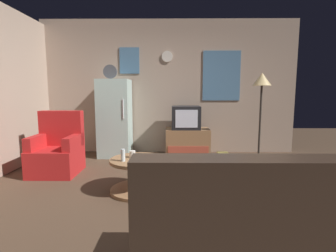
{
  "coord_description": "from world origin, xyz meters",
  "views": [
    {
      "loc": [
        0.04,
        -2.97,
        1.26
      ],
      "look_at": [
        0.0,
        0.9,
        0.75
      ],
      "focal_mm": 27.63,
      "sensor_mm": 36.0,
      "label": 1
    }
  ],
  "objects_px": {
    "wine_glass": "(123,155)",
    "standing_lamp": "(262,86)",
    "coffee_table": "(139,175)",
    "tv_stand": "(187,143)",
    "couch": "(270,241)",
    "crt_tv": "(186,117)",
    "armchair": "(57,151)",
    "fridge": "(115,118)",
    "mug_ceramic_white": "(132,154)",
    "book_stack": "(223,156)",
    "remote_control": "(140,159)"
  },
  "relations": [
    {
      "from": "wine_glass",
      "to": "crt_tv",
      "type": "bearing_deg",
      "value": 65.78
    },
    {
      "from": "armchair",
      "to": "wine_glass",
      "type": "bearing_deg",
      "value": -36.42
    },
    {
      "from": "tv_stand",
      "to": "coffee_table",
      "type": "distance_m",
      "value": 1.96
    },
    {
      "from": "wine_glass",
      "to": "mug_ceramic_white",
      "type": "xyz_separation_m",
      "value": [
        0.09,
        0.18,
        -0.03
      ]
    },
    {
      "from": "standing_lamp",
      "to": "couch",
      "type": "xyz_separation_m",
      "value": [
        -0.95,
        -3.02,
        -1.05
      ]
    },
    {
      "from": "crt_tv",
      "to": "standing_lamp",
      "type": "distance_m",
      "value": 1.48
    },
    {
      "from": "tv_stand",
      "to": "couch",
      "type": "relative_size",
      "value": 0.49
    },
    {
      "from": "mug_ceramic_white",
      "to": "couch",
      "type": "relative_size",
      "value": 0.05
    },
    {
      "from": "couch",
      "to": "book_stack",
      "type": "height_order",
      "value": "couch"
    },
    {
      "from": "crt_tv",
      "to": "couch",
      "type": "distance_m",
      "value": 3.48
    },
    {
      "from": "wine_glass",
      "to": "book_stack",
      "type": "height_order",
      "value": "wine_glass"
    },
    {
      "from": "standing_lamp",
      "to": "coffee_table",
      "type": "relative_size",
      "value": 2.21
    },
    {
      "from": "book_stack",
      "to": "couch",
      "type": "bearing_deg",
      "value": -96.11
    },
    {
      "from": "crt_tv",
      "to": "mug_ceramic_white",
      "type": "distance_m",
      "value": 1.95
    },
    {
      "from": "wine_glass",
      "to": "armchair",
      "type": "distance_m",
      "value": 1.49
    },
    {
      "from": "coffee_table",
      "to": "couch",
      "type": "distance_m",
      "value": 1.93
    },
    {
      "from": "fridge",
      "to": "mug_ceramic_white",
      "type": "distance_m",
      "value": 1.93
    },
    {
      "from": "remote_control",
      "to": "standing_lamp",
      "type": "bearing_deg",
      "value": 20.51
    },
    {
      "from": "armchair",
      "to": "couch",
      "type": "height_order",
      "value": "armchair"
    },
    {
      "from": "tv_stand",
      "to": "couch",
      "type": "distance_m",
      "value": 3.45
    },
    {
      "from": "coffee_table",
      "to": "armchair",
      "type": "distance_m",
      "value": 1.57
    },
    {
      "from": "fridge",
      "to": "couch",
      "type": "distance_m",
      "value": 3.92
    },
    {
      "from": "mug_ceramic_white",
      "to": "book_stack",
      "type": "bearing_deg",
      "value": 46.75
    },
    {
      "from": "coffee_table",
      "to": "remote_control",
      "type": "height_order",
      "value": "remote_control"
    },
    {
      "from": "wine_glass",
      "to": "book_stack",
      "type": "bearing_deg",
      "value": 48.12
    },
    {
      "from": "wine_glass",
      "to": "couch",
      "type": "bearing_deg",
      "value": -50.94
    },
    {
      "from": "wine_glass",
      "to": "standing_lamp",
      "type": "bearing_deg",
      "value": 35.11
    },
    {
      "from": "armchair",
      "to": "book_stack",
      "type": "relative_size",
      "value": 4.52
    },
    {
      "from": "fridge",
      "to": "wine_glass",
      "type": "xyz_separation_m",
      "value": [
        0.52,
        -1.99,
        -0.25
      ]
    },
    {
      "from": "standing_lamp",
      "to": "fridge",
      "type": "bearing_deg",
      "value": 170.15
    },
    {
      "from": "coffee_table",
      "to": "armchair",
      "type": "relative_size",
      "value": 0.75
    },
    {
      "from": "mug_ceramic_white",
      "to": "standing_lamp",
      "type": "bearing_deg",
      "value": 32.96
    },
    {
      "from": "wine_glass",
      "to": "armchair",
      "type": "relative_size",
      "value": 0.16
    },
    {
      "from": "fridge",
      "to": "book_stack",
      "type": "xyz_separation_m",
      "value": [
        2.08,
        -0.24,
        -0.69
      ]
    },
    {
      "from": "crt_tv",
      "to": "book_stack",
      "type": "xyz_separation_m",
      "value": [
        0.69,
        -0.19,
        -0.71
      ]
    },
    {
      "from": "book_stack",
      "to": "crt_tv",
      "type": "bearing_deg",
      "value": 164.82
    },
    {
      "from": "crt_tv",
      "to": "armchair",
      "type": "distance_m",
      "value": 2.36
    },
    {
      "from": "fridge",
      "to": "remote_control",
      "type": "distance_m",
      "value": 2.09
    },
    {
      "from": "crt_tv",
      "to": "couch",
      "type": "xyz_separation_m",
      "value": [
        0.35,
        -3.43,
        -0.46
      ]
    },
    {
      "from": "fridge",
      "to": "armchair",
      "type": "bearing_deg",
      "value": -121.4
    },
    {
      "from": "standing_lamp",
      "to": "remote_control",
      "type": "height_order",
      "value": "standing_lamp"
    },
    {
      "from": "standing_lamp",
      "to": "mug_ceramic_white",
      "type": "bearing_deg",
      "value": -147.04
    },
    {
      "from": "remote_control",
      "to": "armchair",
      "type": "height_order",
      "value": "armchair"
    },
    {
      "from": "crt_tv",
      "to": "standing_lamp",
      "type": "height_order",
      "value": "standing_lamp"
    },
    {
      "from": "crt_tv",
      "to": "coffee_table",
      "type": "xyz_separation_m",
      "value": [
        -0.7,
        -1.82,
        -0.56
      ]
    },
    {
      "from": "book_stack",
      "to": "wine_glass",
      "type": "bearing_deg",
      "value": -131.88
    },
    {
      "from": "standing_lamp",
      "to": "coffee_table",
      "type": "distance_m",
      "value": 2.69
    },
    {
      "from": "coffee_table",
      "to": "wine_glass",
      "type": "xyz_separation_m",
      "value": [
        -0.17,
        -0.12,
        0.29
      ]
    },
    {
      "from": "fridge",
      "to": "tv_stand",
      "type": "distance_m",
      "value": 1.5
    },
    {
      "from": "coffee_table",
      "to": "mug_ceramic_white",
      "type": "height_order",
      "value": "mug_ceramic_white"
    }
  ]
}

